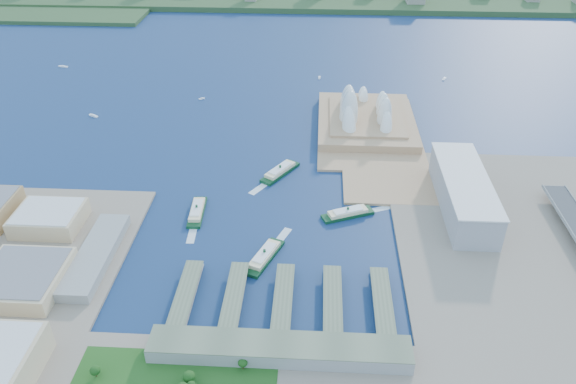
# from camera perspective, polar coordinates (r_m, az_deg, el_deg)

# --- Properties ---
(ground) EXTENTS (3000.00, 3000.00, 0.00)m
(ground) POSITION_cam_1_polar(r_m,az_deg,el_deg) (548.77, -1.43, -5.73)
(ground) COLOR #0E2244
(ground) RESTS_ON ground
(east_land) EXTENTS (240.00, 500.00, 3.00)m
(east_land) POSITION_cam_1_polar(r_m,az_deg,el_deg) (546.57, 24.42, -9.24)
(east_land) COLOR gray
(east_land) RESTS_ON ground
(peninsula) EXTENTS (135.00, 220.00, 3.00)m
(peninsula) POSITION_cam_1_polar(r_m,az_deg,el_deg) (771.00, 8.15, 6.13)
(peninsula) COLOR tan
(peninsula) RESTS_ON ground
(opera_house) EXTENTS (134.00, 180.00, 58.00)m
(opera_house) POSITION_cam_1_polar(r_m,az_deg,el_deg) (776.16, 8.05, 8.81)
(opera_house) COLOR white
(opera_house) RESTS_ON peninsula
(toaster_building) EXTENTS (45.00, 155.00, 35.00)m
(toaster_building) POSITION_cam_1_polar(r_m,az_deg,el_deg) (621.12, 17.39, -0.06)
(toaster_building) COLOR gray
(toaster_building) RESTS_ON east_land
(ferry_wharves) EXTENTS (184.00, 90.00, 9.30)m
(ferry_wharves) POSITION_cam_1_polar(r_m,az_deg,el_deg) (488.16, -0.48, -10.80)
(ferry_wharves) COLOR #5A644B
(ferry_wharves) RESTS_ON ground
(terminal_building) EXTENTS (200.00, 28.00, 12.00)m
(terminal_building) POSITION_cam_1_polar(r_m,az_deg,el_deg) (443.16, -0.87, -15.71)
(terminal_building) COLOR gray
(terminal_building) RESTS_ON south_land
(ferry_a) EXTENTS (17.16, 56.87, 10.63)m
(ferry_a) POSITION_cam_1_polar(r_m,az_deg,el_deg) (601.25, -9.24, -1.76)
(ferry_a) COLOR #0E3A1B
(ferry_a) RESTS_ON ground
(ferry_b) EXTENTS (45.17, 59.03, 11.38)m
(ferry_b) POSITION_cam_1_polar(r_m,az_deg,el_deg) (663.80, -0.81, 2.29)
(ferry_b) COLOR #0E3A1B
(ferry_b) RESTS_ON ground
(ferry_c) EXTENTS (35.38, 59.82, 11.05)m
(ferry_c) POSITION_cam_1_polar(r_m,az_deg,el_deg) (532.85, -2.40, -6.35)
(ferry_c) COLOR #0E3A1B
(ferry_c) RESTS_ON ground
(ferry_d) EXTENTS (57.27, 35.03, 10.62)m
(ferry_d) POSITION_cam_1_polar(r_m,az_deg,el_deg) (593.33, 6.09, -2.00)
(ferry_d) COLOR #0E3A1B
(ferry_d) RESTS_ON ground
(boat_a) EXTENTS (15.59, 11.14, 3.03)m
(boat_a) POSITION_cam_1_polar(r_m,az_deg,el_deg) (855.54, -19.15, 7.36)
(boat_a) COLOR white
(boat_a) RESTS_ON ground
(boat_b) EXTENTS (9.36, 7.76, 2.47)m
(boat_b) POSITION_cam_1_polar(r_m,az_deg,el_deg) (875.76, -8.75, 9.37)
(boat_b) COLOR white
(boat_b) RESTS_ON ground
(boat_c) EXTENTS (8.72, 13.22, 2.89)m
(boat_c) POSITION_cam_1_polar(r_m,az_deg,el_deg) (976.87, 15.59, 11.04)
(boat_c) COLOR white
(boat_c) RESTS_ON ground
(boat_d) EXTENTS (17.62, 7.14, 2.90)m
(boat_d) POSITION_cam_1_polar(r_m,az_deg,el_deg) (1070.84, -21.88, 11.77)
(boat_d) COLOR white
(boat_d) RESTS_ON ground
(boat_e) EXTENTS (4.16, 11.47, 2.77)m
(boat_e) POSITION_cam_1_polar(r_m,az_deg,el_deg) (949.05, 3.20, 11.55)
(boat_e) COLOR white
(boat_e) RESTS_ON ground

